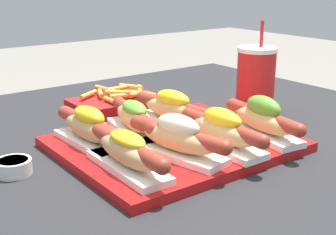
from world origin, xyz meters
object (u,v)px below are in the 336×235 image
at_px(hot_dog_4, 90,127).
at_px(fries_basket, 117,104).
at_px(hot_dog_3, 263,119).
at_px(hot_dog_5, 135,118).
at_px(hot_dog_0, 128,151).
at_px(drink_cup, 256,81).
at_px(serving_tray, 174,144).
at_px(sauce_bowl, 13,166).
at_px(hot_dog_2, 222,130).
at_px(hot_dog_1, 178,138).
at_px(hot_dog_6, 173,109).

xyz_separation_m(hot_dog_4, fries_basket, (0.18, 0.21, -0.03)).
distance_m(hot_dog_4, fries_basket, 0.28).
distance_m(hot_dog_3, hot_dog_5, 0.25).
distance_m(hot_dog_0, drink_cup, 0.46).
bearing_deg(serving_tray, sauce_bowl, 167.03).
xyz_separation_m(hot_dog_0, hot_dog_3, (0.30, -0.02, 0.00)).
xyz_separation_m(hot_dog_2, sauce_bowl, (-0.33, 0.15, -0.04)).
height_order(hot_dog_1, hot_dog_3, hot_dog_3).
relative_size(hot_dog_2, drink_cup, 1.00).
xyz_separation_m(hot_dog_0, hot_dog_1, (0.10, -0.00, 0.00)).
height_order(serving_tray, hot_dog_4, hot_dog_4).
xyz_separation_m(hot_dog_3, fries_basket, (-0.11, 0.37, -0.03)).
bearing_deg(hot_dog_0, fries_basket, 61.91).
bearing_deg(hot_dog_4, hot_dog_0, -92.43).
distance_m(hot_dog_2, drink_cup, 0.29).
bearing_deg(hot_dog_3, hot_dog_4, 151.52).
xyz_separation_m(sauce_bowl, fries_basket, (0.33, 0.22, 0.01)).
relative_size(hot_dog_6, fries_basket, 1.05).
distance_m(hot_dog_6, drink_cup, 0.24).
height_order(hot_dog_0, hot_dog_5, hot_dog_5).
relative_size(hot_dog_0, hot_dog_1, 1.02).
xyz_separation_m(hot_dog_0, hot_dog_6, (0.20, 0.15, 0.00)).
bearing_deg(hot_dog_5, hot_dog_3, -39.53).
distance_m(serving_tray, hot_dog_2, 0.11).
bearing_deg(sauce_bowl, hot_dog_5, 1.32).
height_order(hot_dog_1, hot_dog_5, hot_dog_1).
height_order(hot_dog_5, fries_basket, hot_dog_5).
distance_m(drink_cup, fries_basket, 0.34).
height_order(hot_dog_5, sauce_bowl, hot_dog_5).
xyz_separation_m(hot_dog_1, hot_dog_2, (0.09, -0.02, -0.00)).
bearing_deg(sauce_bowl, hot_dog_0, -44.00).
xyz_separation_m(hot_dog_1, hot_dog_5, (0.00, 0.14, -0.00)).
distance_m(hot_dog_1, hot_dog_2, 0.09).
bearing_deg(hot_dog_5, sauce_bowl, -178.68).
distance_m(serving_tray, hot_dog_6, 0.11).
height_order(hot_dog_0, sauce_bowl, hot_dog_0).
bearing_deg(sauce_bowl, hot_dog_2, -24.80).
distance_m(sauce_bowl, drink_cup, 0.58).
relative_size(serving_tray, fries_basket, 1.98).
distance_m(hot_dog_3, fries_basket, 0.39).
distance_m(hot_dog_2, hot_dog_3, 0.11).
distance_m(hot_dog_1, hot_dog_3, 0.20).
relative_size(serving_tray, hot_dog_5, 1.92).
distance_m(hot_dog_3, hot_dog_4, 0.33).
distance_m(hot_dog_3, sauce_bowl, 0.47).
relative_size(hot_dog_6, sauce_bowl, 3.62).
relative_size(hot_dog_0, fries_basket, 1.05).
bearing_deg(hot_dog_3, hot_dog_1, 175.58).
bearing_deg(hot_dog_4, hot_dog_2, -40.63).
height_order(serving_tray, hot_dog_6, hot_dog_6).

